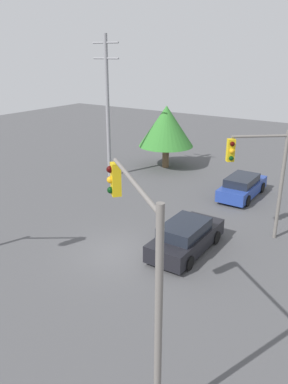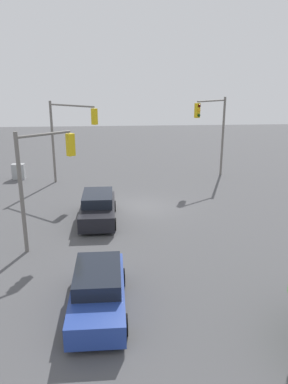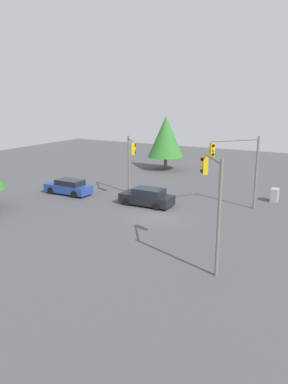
{
  "view_description": "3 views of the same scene",
  "coord_description": "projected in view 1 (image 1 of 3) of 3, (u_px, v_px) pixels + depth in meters",
  "views": [
    {
      "loc": [
        -9.53,
        12.21,
        8.84
      ],
      "look_at": [
        0.16,
        -2.25,
        2.34
      ],
      "focal_mm": 35.0,
      "sensor_mm": 36.0,
      "label": 1
    },
    {
      "loc": [
        -1.44,
        -21.65,
        7.7
      ],
      "look_at": [
        0.06,
        -2.82,
        1.86
      ],
      "focal_mm": 35.0,
      "sensor_mm": 36.0,
      "label": 2
    },
    {
      "loc": [
        24.7,
        12.94,
        9.19
      ],
      "look_at": [
        1.54,
        0.01,
        2.33
      ],
      "focal_mm": 35.0,
      "sensor_mm": 36.0,
      "label": 3
    }
  ],
  "objects": [
    {
      "name": "ground_plane",
      "position": [
        120.0,
        253.0,
        17.57
      ],
      "size": [
        80.0,
        80.0,
        0.0
      ],
      "primitive_type": "plane",
      "color": "#4C4C4F"
    },
    {
      "name": "utility_pole_tall",
      "position": [
        107.0,
        105.0,
        26.77
      ],
      "size": [
        2.2,
        0.28,
        10.07
      ],
      "color": "gray",
      "rests_on": "ground_plane"
    },
    {
      "name": "sedan_blue",
      "position": [
        242.0,
        186.0,
        24.24
      ],
      "size": [
        1.92,
        4.65,
        1.43
      ],
      "rotation": [
        0.0,
        0.0,
        3.14
      ],
      "color": "#233D93",
      "rests_on": "ground_plane"
    },
    {
      "name": "traffic_signal_aux",
      "position": [
        137.0,
        245.0,
        9.65
      ],
      "size": [
        3.58,
        3.03,
        6.04
      ],
      "rotation": [
        0.0,
        0.0,
        -0.69
      ],
      "color": "slate",
      "rests_on": "ground_plane"
    },
    {
      "name": "traffic_signal_main",
      "position": [
        260.0,
        168.0,
        17.63
      ],
      "size": [
        2.37,
        2.03,
        5.5
      ],
      "rotation": [
        0.0,
        0.0,
        0.69
      ],
      "color": "slate",
      "rests_on": "ground_plane"
    },
    {
      "name": "sedan_dark",
      "position": [
        186.0,
        237.0,
        17.53
      ],
      "size": [
        1.98,
        4.61,
        1.52
      ],
      "rotation": [
        0.0,
        0.0,
        3.14
      ],
      "color": "black",
      "rests_on": "ground_plane"
    },
    {
      "name": "tree_left",
      "position": [
        166.0,
        126.0,
        29.64
      ],
      "size": [
        4.37,
        4.37,
        4.98
      ],
      "color": "brown",
      "rests_on": "ground_plane"
    }
  ]
}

